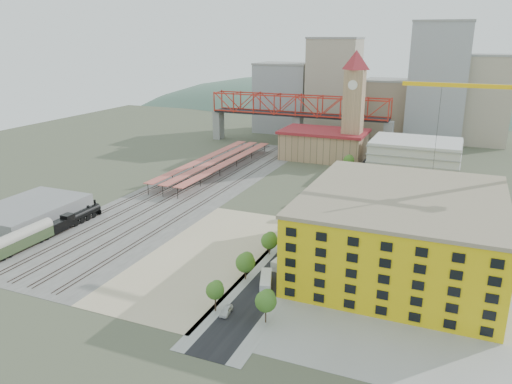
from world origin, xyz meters
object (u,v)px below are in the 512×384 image
at_px(site_trailer_a, 266,281).
at_px(site_trailer_d, 316,222).
at_px(clock_tower, 354,97).
at_px(locomotive, 76,218).
at_px(site_trailer_b, 284,261).
at_px(site_trailer_c, 296,246).
at_px(construction_building, 401,231).
at_px(coach, 23,238).
at_px(car_0, 226,311).

relative_size(site_trailer_a, site_trailer_d, 0.89).
bearing_deg(site_trailer_d, clock_tower, 114.48).
bearing_deg(locomotive, site_trailer_b, -1.81).
bearing_deg(site_trailer_c, site_trailer_b, -75.08).
bearing_deg(locomotive, site_trailer_c, 6.36).
bearing_deg(clock_tower, locomotive, -118.36).
relative_size(construction_building, site_trailer_a, 5.71).
bearing_deg(construction_building, coach, -163.59).
bearing_deg(site_trailer_c, coach, -142.81).
bearing_deg(coach, construction_building, 16.41).
bearing_deg(construction_building, site_trailer_d, 144.13).
bearing_deg(site_trailer_b, clock_tower, 101.13).
bearing_deg(construction_building, clock_tower, 108.78).
xyz_separation_m(clock_tower, site_trailer_a, (8.00, -121.17, -27.48)).
bearing_deg(construction_building, site_trailer_c, -179.82).
height_order(locomotive, site_trailer_b, locomotive).
height_order(construction_building, locomotive, construction_building).
distance_m(locomotive, site_trailer_b, 66.04).
xyz_separation_m(locomotive, coach, (-0.00, -19.66, 1.02)).
xyz_separation_m(site_trailer_b, site_trailer_d, (0.00, 28.33, 0.12)).
height_order(construction_building, car_0, construction_building).
relative_size(site_trailer_a, car_0, 2.03).
height_order(clock_tower, locomotive, clock_tower).
distance_m(locomotive, site_trailer_a, 67.42).
height_order(site_trailer_a, car_0, site_trailer_a).
bearing_deg(site_trailer_a, coach, 165.90).
bearing_deg(site_trailer_d, site_trailer_b, -71.15).
bearing_deg(car_0, clock_tower, 86.57).
relative_size(locomotive, car_0, 5.08).
bearing_deg(site_trailer_b, site_trailer_d, 96.95).
xyz_separation_m(clock_tower, construction_building, (34.00, -99.99, -19.29)).
distance_m(site_trailer_a, site_trailer_b, 11.65).
distance_m(site_trailer_c, site_trailer_d, 18.88).
relative_size(locomotive, site_trailer_d, 2.24).
bearing_deg(site_trailer_b, locomotive, -174.85).
distance_m(locomotive, site_trailer_d, 71.03).
height_order(site_trailer_b, site_trailer_c, site_trailer_c).
bearing_deg(locomotive, coach, -90.00).
relative_size(coach, site_trailer_a, 2.08).
relative_size(construction_building, site_trailer_d, 5.11).
bearing_deg(clock_tower, car_0, -87.88).
bearing_deg(construction_building, site_trailer_b, -159.88).
height_order(coach, site_trailer_a, coach).
xyz_separation_m(clock_tower, locomotive, (-58.00, -107.44, -26.63)).
distance_m(site_trailer_a, car_0, 14.34).
distance_m(construction_building, site_trailer_b, 28.87).
relative_size(clock_tower, locomotive, 2.34).
distance_m(clock_tower, site_trailer_b, 113.19).
distance_m(site_trailer_b, site_trailer_d, 28.33).
xyz_separation_m(site_trailer_b, car_0, (-3.00, -25.66, -0.49)).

